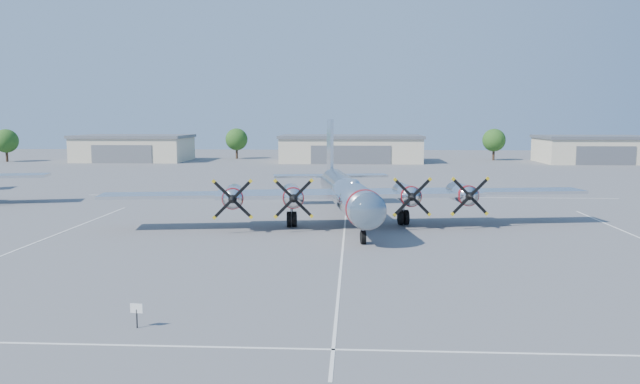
# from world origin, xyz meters

# --- Properties ---
(ground) EXTENTS (260.00, 260.00, 0.00)m
(ground) POSITION_xyz_m (0.00, 0.00, 0.00)
(ground) COLOR #535356
(ground) RESTS_ON ground
(parking_lines) EXTENTS (60.00, 50.08, 0.01)m
(parking_lines) POSITION_xyz_m (0.00, -1.75, 0.01)
(parking_lines) COLOR silver
(parking_lines) RESTS_ON ground
(hangar_west) EXTENTS (22.60, 14.60, 5.40)m
(hangar_west) POSITION_xyz_m (-45.00, 81.96, 2.71)
(hangar_west) COLOR beige
(hangar_west) RESTS_ON ground
(hangar_center) EXTENTS (28.60, 14.60, 5.40)m
(hangar_center) POSITION_xyz_m (0.00, 81.96, 2.71)
(hangar_center) COLOR beige
(hangar_center) RESTS_ON ground
(hangar_east) EXTENTS (20.60, 14.60, 5.40)m
(hangar_east) POSITION_xyz_m (48.00, 81.96, 2.71)
(hangar_east) COLOR beige
(hangar_east) RESTS_ON ground
(tree_far_west) EXTENTS (4.80, 4.80, 6.64)m
(tree_far_west) POSITION_xyz_m (-70.00, 78.00, 4.22)
(tree_far_west) COLOR #382619
(tree_far_west) RESTS_ON ground
(tree_west) EXTENTS (4.80, 4.80, 6.64)m
(tree_west) POSITION_xyz_m (-25.00, 90.00, 4.22)
(tree_west) COLOR #382619
(tree_west) RESTS_ON ground
(tree_east) EXTENTS (4.80, 4.80, 6.64)m
(tree_east) POSITION_xyz_m (30.00, 88.00, 4.22)
(tree_east) COLOR #382619
(tree_east) RESTS_ON ground
(main_bomber_b29) EXTENTS (43.23, 32.77, 8.75)m
(main_bomber_b29) POSITION_xyz_m (-0.00, 7.52, 0.00)
(main_bomber_b29) COLOR silver
(main_bomber_b29) RESTS_ON ground
(info_placard) EXTENTS (0.56, 0.11, 1.06)m
(info_placard) POSITION_xyz_m (-8.41, -19.96, 0.75)
(info_placard) COLOR black
(info_placard) RESTS_ON ground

